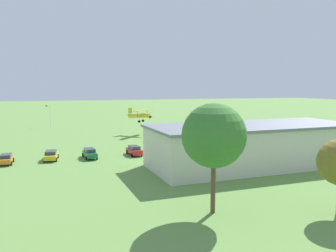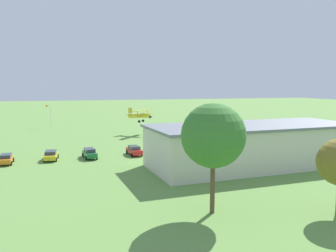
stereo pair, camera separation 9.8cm
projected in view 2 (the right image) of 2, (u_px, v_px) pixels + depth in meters
ground_plane at (156, 132)px, 90.42m from camera, size 400.00×400.00×0.00m
hangar at (253, 145)px, 51.80m from camera, size 31.75×14.14×6.20m
biplane at (140, 115)px, 84.60m from camera, size 6.95×6.97×3.52m
car_black at (277, 141)px, 69.05m from camera, size 2.67×4.82×1.71m
car_red at (134, 150)px, 59.96m from camera, size 2.28×4.52×1.59m
car_green at (90, 153)px, 57.37m from camera, size 2.31×4.69×1.63m
car_yellow at (51, 155)px, 55.91m from camera, size 2.38×4.51×1.52m
car_orange at (6, 159)px, 53.15m from camera, size 1.91×4.05×1.52m
person_beside_truck at (149, 146)px, 63.78m from camera, size 0.53×0.53×1.71m
person_at_fence_line at (171, 145)px, 65.48m from camera, size 0.53×0.53×1.54m
person_walking_on_apron at (196, 142)px, 68.68m from camera, size 0.52×0.52×1.54m
person_by_parked_cars at (279, 139)px, 72.13m from camera, size 0.41×0.41×1.58m
person_crossing_taxiway at (204, 142)px, 69.31m from camera, size 0.51×0.51×1.61m
tree_by_windsock at (213, 136)px, 31.99m from camera, size 6.01×6.01×10.36m
windsock at (48, 107)px, 100.29m from camera, size 1.37×1.42×6.38m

